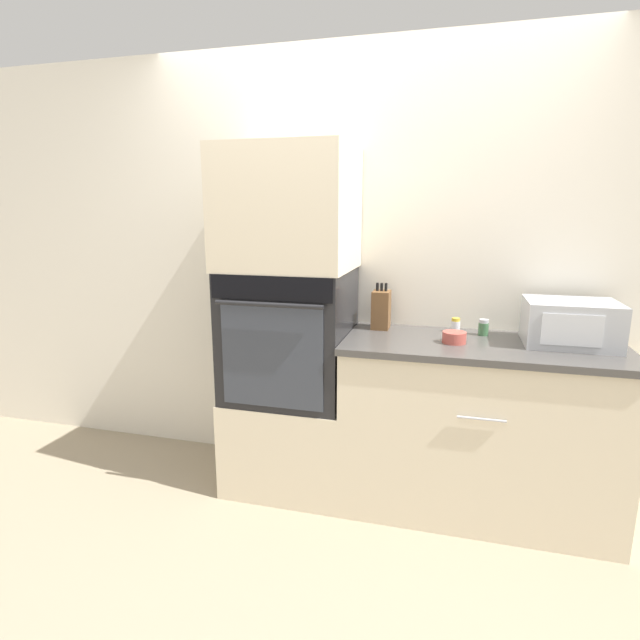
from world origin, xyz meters
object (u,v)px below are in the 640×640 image
(wall_oven, at_px, (290,333))
(condiment_jar_mid, at_px, (483,327))
(bowl, at_px, (454,337))
(knife_block, at_px, (381,309))
(microwave, at_px, (570,323))
(condiment_jar_near, at_px, (456,325))

(wall_oven, distance_m, condiment_jar_mid, 1.06)
(bowl, height_order, condiment_jar_mid, condiment_jar_mid)
(knife_block, bearing_deg, microwave, -6.34)
(wall_oven, xyz_separation_m, bowl, (0.89, -0.04, 0.04))
(bowl, distance_m, condiment_jar_near, 0.24)
(knife_block, height_order, condiment_jar_mid, knife_block)
(wall_oven, relative_size, microwave, 1.68)
(wall_oven, distance_m, condiment_jar_near, 0.92)
(microwave, height_order, condiment_jar_near, microwave)
(knife_block, bearing_deg, wall_oven, -159.11)
(knife_block, xyz_separation_m, condiment_jar_near, (0.41, 0.02, -0.07))
(microwave, bearing_deg, bowl, -168.36)
(condiment_jar_mid, bearing_deg, microwave, -12.67)
(wall_oven, relative_size, condiment_jar_near, 9.14)
(wall_oven, distance_m, knife_block, 0.53)
(bowl, height_order, condiment_jar_near, condiment_jar_near)
(microwave, bearing_deg, knife_block, 173.66)
(microwave, relative_size, condiment_jar_near, 5.44)
(bowl, bearing_deg, knife_block, 151.52)
(condiment_jar_near, xyz_separation_m, condiment_jar_mid, (0.14, -0.04, 0.00))
(bowl, bearing_deg, condiment_jar_near, 88.75)
(wall_oven, bearing_deg, condiment_jar_near, 12.87)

